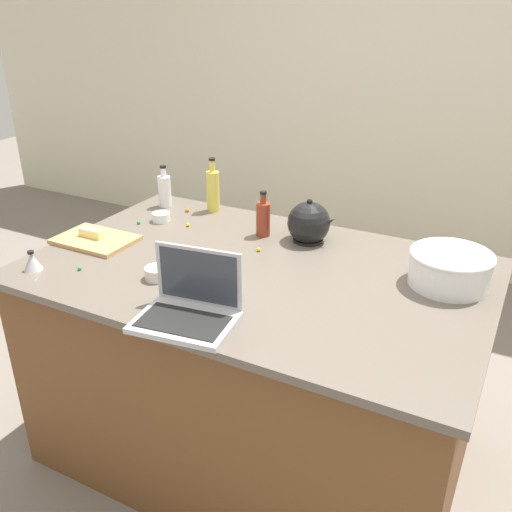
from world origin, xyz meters
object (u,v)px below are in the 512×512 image
bottle_vinegar (165,190)px  kettle (309,223)px  bottle_soy (263,218)px  cutting_board (95,240)px  mixing_bowl_large (450,268)px  kitchen_timer (32,261)px  bottle_oil (213,190)px  ramekin_small (157,273)px  butter_stick_left (91,233)px  ramekin_medium (161,217)px  laptop (189,306)px

bottle_vinegar → kettle: size_ratio=0.97×
bottle_soy → cutting_board: bottle_soy is taller
mixing_bowl_large → kitchen_timer: size_ratio=3.79×
bottle_oil → mixing_bowl_large: bearing=-12.9°
bottle_vinegar → ramekin_small: 0.79m
bottle_soy → kitchen_timer: (-0.61, -0.71, -0.04)m
bottle_oil → cutting_board: (-0.24, -0.56, -0.10)m
ramekin_small → butter_stick_left: bearing=161.4°
bottle_soy → ramekin_medium: (-0.49, -0.07, -0.06)m
ramekin_small → kettle: bearing=59.1°
bottle_oil → bottle_soy: bearing=-24.8°
butter_stick_left → kitchen_timer: kitchen_timer is taller
kettle → kitchen_timer: size_ratio=2.77×
laptop → ramekin_small: (-0.26, 0.18, -0.02)m
laptop → bottle_vinegar: 1.09m
bottle_soy → kitchen_timer: bottle_soy is taller
mixing_bowl_large → ramekin_medium: 1.29m
cutting_board → bottle_oil: bearing=66.7°
laptop → ramekin_medium: laptop is taller
bottle_vinegar → ramekin_medium: bearing=-59.2°
bottle_vinegar → kitchen_timer: bearing=-91.4°
laptop → kitchen_timer: bearing=178.2°
butter_stick_left → ramekin_small: bearing=-18.6°
bottle_soy → kettle: 0.20m
mixing_bowl_large → cutting_board: 1.42m
laptop → ramekin_medium: size_ratio=4.12×
laptop → bottle_oil: size_ratio=1.30×
laptop → butter_stick_left: 0.80m
bottle_vinegar → ramekin_medium: 0.21m
bottle_oil → ramekin_small: bottle_oil is taller
laptop → kitchen_timer: (-0.72, 0.02, -0.01)m
cutting_board → ramekin_medium: size_ratio=3.97×
bottle_oil → bottle_soy: bottle_oil is taller
kettle → cutting_board: bearing=-151.5°
bottle_soy → laptop: bearing=-81.3°
laptop → bottle_soy: size_ratio=1.69×
kettle → ramekin_small: kettle is taller
butter_stick_left → ramekin_medium: (0.12, 0.32, -0.02)m
ramekin_medium → ramekin_small: bearing=-54.7°
mixing_bowl_large → bottle_soy: 0.80m
mixing_bowl_large → bottle_soy: size_ratio=1.47×
bottle_vinegar → bottle_soy: (0.59, -0.10, -0.00)m
bottle_vinegar → laptop: bearing=-49.7°
mixing_bowl_large → bottle_oil: bearing=167.1°
kettle → butter_stick_left: size_ratio=1.94×
ramekin_small → kitchen_timer: kitchen_timer is taller
mixing_bowl_large → ramekin_medium: bearing=178.6°
bottle_vinegar → ramekin_medium: (0.10, -0.17, -0.06)m
ramekin_medium → laptop: bearing=-47.5°
bottle_vinegar → bottle_soy: bearing=-9.9°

